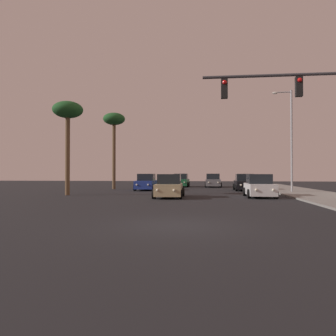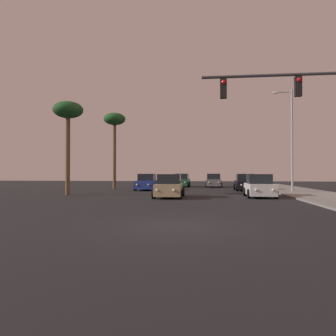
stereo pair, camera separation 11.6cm
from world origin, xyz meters
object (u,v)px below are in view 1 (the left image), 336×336
Objects in this scene: car_white at (259,187)px; traffic_light_mast at (309,108)px; palm_tree_mid at (114,123)px; car_tan at (169,187)px; car_black at (244,183)px; car_grey at (213,181)px; street_lamp at (290,135)px; car_green at (181,181)px; car_blue at (146,183)px; palm_tree_near at (68,114)px.

car_white is 10.01m from traffic_light_mast.
palm_tree_mid is (-13.85, 10.46, 6.50)m from car_white.
car_tan is 15.12m from palm_tree_mid.
car_black is 1.00× the size of car_grey.
car_grey is 13.82m from street_lamp.
car_green is 0.64× the size of traffic_light_mast.
car_green and car_black have the same top height.
car_grey is at bearing -68.48° from car_black.
palm_tree_mid reaches higher than car_grey.
car_grey is (4.02, -0.26, 0.00)m from car_green.
traffic_light_mast is at bearing -101.03° from street_lamp.
car_blue is 7.82m from palm_tree_mid.
traffic_light_mast is at bearing -53.44° from palm_tree_mid.
car_black and car_grey have the same top height.
palm_tree_near reaches higher than car_white.
palm_tree_near is (-14.82, -8.64, 5.70)m from car_black.
car_black is 15.36m from palm_tree_mid.
car_green is 1.00× the size of car_white.
car_tan is at bearing 9.61° from car_white.
car_green is 19.31m from palm_tree_near.
palm_tree_mid reaches higher than car_black.
car_grey is at bearing 97.95° from traffic_light_mast.
car_green and car_blue have the same top height.
car_tan is (-6.51, -10.16, 0.00)m from car_black.
car_green is 0.58× the size of palm_tree_near.
palm_tree_near reaches higher than car_grey.
car_grey is at bearing 30.49° from palm_tree_mid.
street_lamp is (10.09, 6.56, 4.36)m from car_tan.
street_lamp is 18.25m from palm_tree_mid.
car_white is 0.99× the size of car_tan.
car_green and car_grey have the same top height.
palm_tree_mid is 1.12× the size of palm_tree_near.
car_green is 18.21m from car_tan.
traffic_light_mast is at bearing 108.06° from car_green.
car_grey is 26.62m from traffic_light_mast.
street_lamp is (6.50, -11.39, 4.36)m from car_grey.
car_blue is 0.48× the size of street_lamp.
street_lamp is (13.49, -3.09, 4.36)m from car_blue.
car_blue is (-2.97, -8.57, 0.00)m from car_green.
palm_tree_mid is at bearing -36.64° from car_white.
car_white is at bearing -172.97° from car_tan.
car_grey is at bearing -79.75° from car_white.
car_tan is 0.64× the size of traffic_light_mast.
car_black is at bearing -124.81° from car_tan.
car_white is at bearing 100.55° from car_grey.
street_lamp reaches higher than palm_tree_near.
palm_tree_mid is at bearing 45.95° from car_green.
palm_tree_near is at bearing -164.67° from street_lamp.
car_white is 13.12m from car_blue.
car_tan is 0.48× the size of street_lamp.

